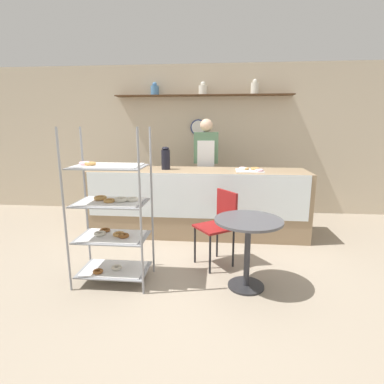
{
  "coord_description": "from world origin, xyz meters",
  "views": [
    {
      "loc": [
        0.33,
        -3.04,
        1.61
      ],
      "look_at": [
        0.0,
        0.46,
        0.83
      ],
      "focal_mm": 28.0,
      "sensor_mm": 36.0,
      "label": 1
    }
  ],
  "objects_px": {
    "person_worker": "(206,166)",
    "coffee_carafe": "(166,158)",
    "cafe_chair": "(220,220)",
    "donut_tray_counter": "(249,170)",
    "cafe_table": "(248,237)",
    "pastry_rack": "(111,218)"
  },
  "relations": [
    {
      "from": "cafe_chair",
      "to": "donut_tray_counter",
      "type": "bearing_deg",
      "value": 121.43
    },
    {
      "from": "cafe_table",
      "to": "pastry_rack",
      "type": "bearing_deg",
      "value": 179.96
    },
    {
      "from": "cafe_table",
      "to": "donut_tray_counter",
      "type": "height_order",
      "value": "donut_tray_counter"
    },
    {
      "from": "pastry_rack",
      "to": "cafe_chair",
      "type": "distance_m",
      "value": 1.23
    },
    {
      "from": "person_worker",
      "to": "coffee_carafe",
      "type": "distance_m",
      "value": 0.88
    },
    {
      "from": "person_worker",
      "to": "pastry_rack",
      "type": "bearing_deg",
      "value": -111.56
    },
    {
      "from": "cafe_table",
      "to": "cafe_chair",
      "type": "distance_m",
      "value": 0.59
    },
    {
      "from": "person_worker",
      "to": "coffee_carafe",
      "type": "height_order",
      "value": "person_worker"
    },
    {
      "from": "coffee_carafe",
      "to": "donut_tray_counter",
      "type": "distance_m",
      "value": 1.23
    },
    {
      "from": "pastry_rack",
      "to": "coffee_carafe",
      "type": "bearing_deg",
      "value": 79.22
    },
    {
      "from": "cafe_chair",
      "to": "donut_tray_counter",
      "type": "xyz_separation_m",
      "value": [
        0.41,
        0.98,
        0.46
      ]
    },
    {
      "from": "pastry_rack",
      "to": "cafe_table",
      "type": "bearing_deg",
      "value": -0.04
    },
    {
      "from": "person_worker",
      "to": "cafe_chair",
      "type": "height_order",
      "value": "person_worker"
    },
    {
      "from": "person_worker",
      "to": "cafe_chair",
      "type": "distance_m",
      "value": 1.72
    },
    {
      "from": "person_worker",
      "to": "cafe_table",
      "type": "relative_size",
      "value": 2.4
    },
    {
      "from": "cafe_table",
      "to": "donut_tray_counter",
      "type": "bearing_deg",
      "value": 84.95
    },
    {
      "from": "pastry_rack",
      "to": "cafe_chair",
      "type": "relative_size",
      "value": 1.83
    },
    {
      "from": "person_worker",
      "to": "cafe_chair",
      "type": "relative_size",
      "value": 1.97
    },
    {
      "from": "coffee_carafe",
      "to": "cafe_table",
      "type": "bearing_deg",
      "value": -54.56
    },
    {
      "from": "cafe_table",
      "to": "cafe_chair",
      "type": "relative_size",
      "value": 0.82
    },
    {
      "from": "person_worker",
      "to": "cafe_chair",
      "type": "bearing_deg",
      "value": -81.37
    },
    {
      "from": "pastry_rack",
      "to": "cafe_chair",
      "type": "height_order",
      "value": "pastry_rack"
    }
  ]
}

